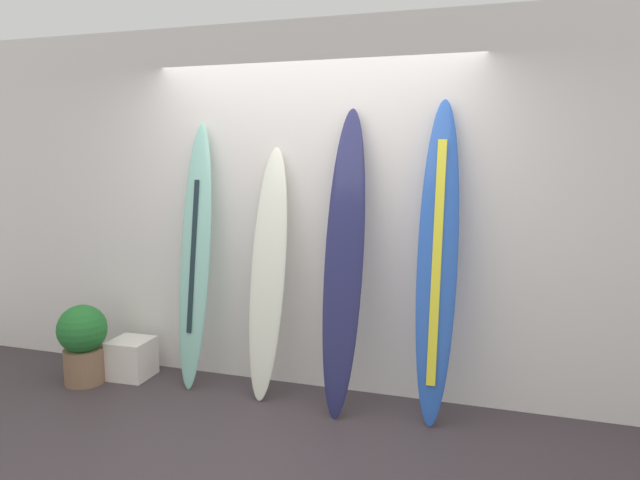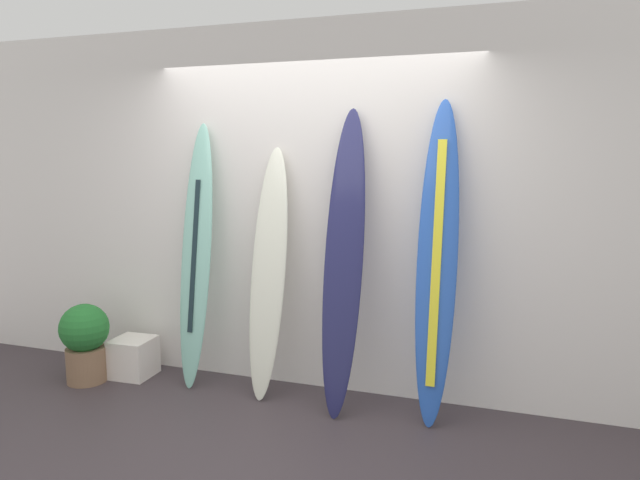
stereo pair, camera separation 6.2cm
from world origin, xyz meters
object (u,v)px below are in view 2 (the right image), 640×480
object	(u,v)px
surfboard_navy	(344,263)
surfboard_ivory	(268,275)
display_block_left	(133,357)
surfboard_cobalt	(437,264)
potted_plant	(85,340)
surfboard_seafoam	(196,258)

from	to	relation	value
surfboard_navy	surfboard_ivory	bearing A→B (deg)	174.44
display_block_left	surfboard_cobalt	bearing A→B (deg)	0.78
surfboard_cobalt	potted_plant	distance (m)	2.84
surfboard_navy	surfboard_cobalt	world-z (taller)	surfboard_cobalt
surfboard_ivory	surfboard_navy	world-z (taller)	surfboard_navy
display_block_left	potted_plant	world-z (taller)	potted_plant
surfboard_seafoam	surfboard_cobalt	distance (m)	1.86
surfboard_ivory	surfboard_seafoam	bearing A→B (deg)	179.27
display_block_left	surfboard_ivory	bearing A→B (deg)	2.34
surfboard_cobalt	surfboard_seafoam	bearing A→B (deg)	179.27
surfboard_seafoam	potted_plant	xyz separation A→B (m)	(-0.87, -0.28, -0.67)
surfboard_cobalt	display_block_left	size ratio (longest dim) A/B	6.76
surfboard_seafoam	surfboard_navy	bearing A→B (deg)	-3.13
display_block_left	potted_plant	xyz separation A→B (m)	(-0.28, -0.22, 0.19)
display_block_left	surfboard_navy	bearing A→B (deg)	-0.31
surfboard_seafoam	potted_plant	world-z (taller)	surfboard_seafoam
surfboard_seafoam	display_block_left	distance (m)	1.04
surfboard_seafoam	surfboard_navy	world-z (taller)	surfboard_navy
surfboard_seafoam	surfboard_ivory	bearing A→B (deg)	-0.73
surfboard_seafoam	potted_plant	size ratio (longest dim) A/B	3.23
surfboard_navy	display_block_left	xyz separation A→B (m)	(-1.81, 0.01, -0.90)
surfboard_ivory	surfboard_cobalt	world-z (taller)	surfboard_cobalt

